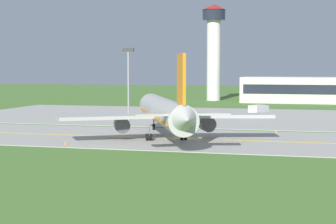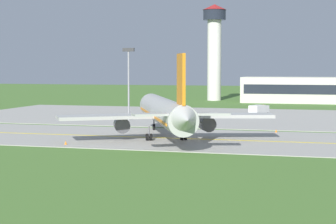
% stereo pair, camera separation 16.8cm
% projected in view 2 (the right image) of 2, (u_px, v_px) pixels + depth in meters
% --- Properties ---
extents(ground_plane, '(500.00, 500.00, 0.00)m').
position_uv_depth(ground_plane, '(188.00, 139.00, 93.88)').
color(ground_plane, '#47702D').
extents(taxiway_strip, '(240.00, 28.00, 0.10)m').
position_uv_depth(taxiway_strip, '(188.00, 139.00, 93.87)').
color(taxiway_strip, '#9E9B93').
rests_on(taxiway_strip, ground).
extents(apron_pad, '(140.00, 52.00, 0.10)m').
position_uv_depth(apron_pad, '(281.00, 118.00, 131.55)').
color(apron_pad, '#9E9B93').
rests_on(apron_pad, ground).
extents(taxiway_centreline, '(220.00, 0.60, 0.01)m').
position_uv_depth(taxiway_centreline, '(188.00, 139.00, 93.87)').
color(taxiway_centreline, yellow).
rests_on(taxiway_centreline, taxiway_strip).
extents(airplane_lead, '(31.04, 37.56, 12.70)m').
position_uv_depth(airplane_lead, '(165.00, 112.00, 93.25)').
color(airplane_lead, '#ADADA8').
rests_on(airplane_lead, ground).
extents(service_truck_fuel, '(3.93, 6.34, 2.60)m').
position_uv_depth(service_truck_fuel, '(259.00, 110.00, 134.77)').
color(service_truck_fuel, silver).
rests_on(service_truck_fuel, ground).
extents(terminal_building, '(54.41, 12.82, 8.89)m').
position_uv_depth(terminal_building, '(335.00, 90.00, 183.49)').
color(terminal_building, beige).
rests_on(terminal_building, ground).
extents(control_tower, '(7.60, 7.60, 30.62)m').
position_uv_depth(control_tower, '(214.00, 43.00, 197.40)').
color(control_tower, silver).
rests_on(control_tower, ground).
extents(apron_light_mast, '(2.40, 0.50, 14.70)m').
position_uv_depth(apron_light_mast, '(129.00, 75.00, 124.90)').
color(apron_light_mast, gray).
rests_on(apron_light_mast, ground).
extents(traffic_cone_near_edge, '(0.44, 0.44, 0.60)m').
position_uv_depth(traffic_cone_near_edge, '(276.00, 131.00, 102.84)').
color(traffic_cone_near_edge, orange).
rests_on(traffic_cone_near_edge, ground).
extents(traffic_cone_far_edge, '(0.44, 0.44, 0.60)m').
position_uv_depth(traffic_cone_far_edge, '(66.00, 143.00, 86.91)').
color(traffic_cone_far_edge, orange).
rests_on(traffic_cone_far_edge, ground).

